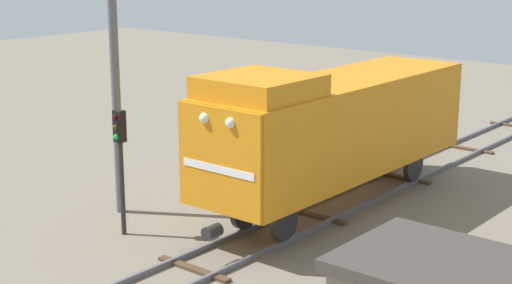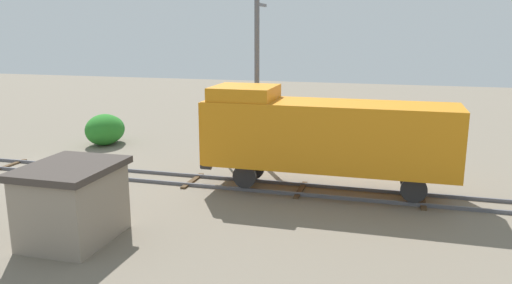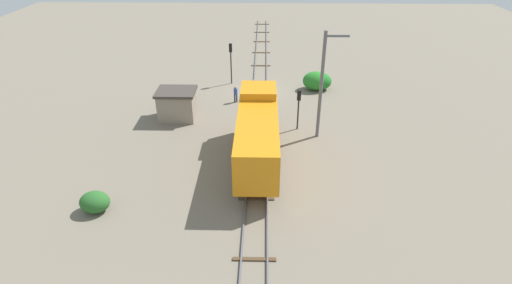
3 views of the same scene
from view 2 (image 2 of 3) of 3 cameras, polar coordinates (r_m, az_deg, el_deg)
ground_plane at (r=28.62m, az=-22.29°, el=-2.94°), size 96.33×96.33×0.00m
railway_track at (r=28.60m, az=-22.31°, el=-2.80°), size 2.40×64.22×0.16m
locomotive at (r=22.31m, az=7.75°, el=1.01°), size 2.90×11.60×4.60m
traffic_signal_mid at (r=26.91m, az=-3.44°, el=2.67°), size 0.32×0.34×3.67m
worker_near_track at (r=24.76m, az=-20.34°, el=-2.74°), size 0.38×0.38×1.70m
catenary_mast at (r=27.81m, az=0.13°, el=7.55°), size 1.94×0.28×8.99m
relay_hut at (r=18.61m, az=-20.25°, el=-6.48°), size 3.50×2.90×2.74m
bush_near at (r=33.82m, az=-16.62°, el=1.39°), size 2.53×2.07×1.84m
bush_mid at (r=33.40m, az=-16.95°, el=1.36°), size 2.73×2.24×1.99m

